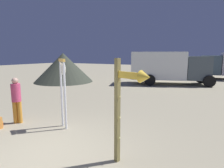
# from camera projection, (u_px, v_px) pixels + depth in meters

# --- Properties ---
(ground_plane) EXTENTS (80.00, 80.00, 0.00)m
(ground_plane) POSITION_uv_depth(u_px,v_px,m) (41.00, 156.00, 4.61)
(ground_plane) COLOR gray
(standing_clock) EXTENTS (0.39, 0.26, 2.34)m
(standing_clock) POSITION_uv_depth(u_px,v_px,m) (63.00, 87.00, 6.24)
(standing_clock) COLOR white
(standing_clock) RESTS_ON ground_plane
(arrow_sign) EXTENTS (0.91, 0.43, 2.40)m
(arrow_sign) POSITION_uv_depth(u_px,v_px,m) (127.00, 97.00, 3.97)
(arrow_sign) COLOR olive
(arrow_sign) RESTS_ON ground_plane
(person_near_clock) EXTENTS (0.32, 0.32, 1.67)m
(person_near_clock) POSITION_uv_depth(u_px,v_px,m) (16.00, 98.00, 6.73)
(person_near_clock) COLOR orange
(person_near_clock) RESTS_ON ground_plane
(box_truck_near) EXTENTS (6.83, 4.33, 2.70)m
(box_truck_near) POSITION_uv_depth(u_px,v_px,m) (168.00, 66.00, 15.68)
(box_truck_near) COLOR white
(box_truck_near) RESTS_ON ground_plane
(dome_tent) EXTENTS (5.30, 5.30, 2.62)m
(dome_tent) POSITION_uv_depth(u_px,v_px,m) (63.00, 67.00, 17.16)
(dome_tent) COLOR #32372B
(dome_tent) RESTS_ON ground_plane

